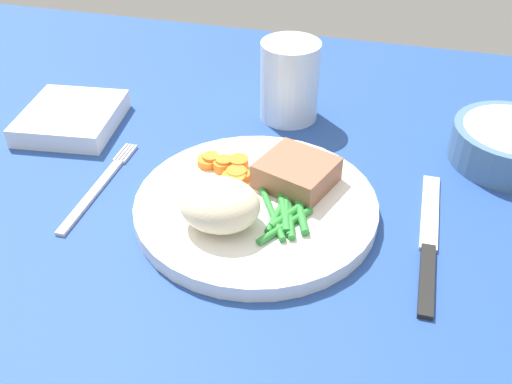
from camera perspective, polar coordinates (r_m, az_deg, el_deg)
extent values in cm
cube|color=#234793|center=(62.14, -1.54, -1.16)|extent=(120.00, 90.00, 2.00)
cylinder|color=white|center=(58.90, 0.00, -1.40)|extent=(24.45, 24.45, 1.60)
cube|color=#936047|center=(60.06, 4.00, 1.91)|extent=(8.93, 8.69, 2.68)
ellipsoid|color=beige|center=(54.20, -3.45, -1.27)|extent=(7.65, 6.65, 4.56)
cylinder|color=orange|center=(63.43, -4.72, 2.98)|extent=(2.32, 2.32, 0.83)
cylinder|color=orange|center=(62.58, -3.13, 2.79)|extent=(1.81, 1.81, 1.28)
cylinder|color=orange|center=(62.42, -3.35, 2.54)|extent=(1.86, 1.86, 1.03)
cylinder|color=orange|center=(61.03, -1.76, 1.59)|extent=(1.81, 1.81, 0.86)
cylinder|color=orange|center=(60.36, -2.21, 1.24)|extent=(2.49, 2.49, 1.05)
cylinder|color=orange|center=(61.05, -1.92, 1.75)|extent=(2.14, 2.14, 1.13)
cylinder|color=orange|center=(62.59, -1.71, 2.83)|extent=(2.16, 2.16, 1.26)
cylinder|color=orange|center=(63.42, -4.42, 3.18)|extent=(1.81, 1.81, 1.16)
cylinder|color=#2D8C38|center=(56.40, 2.74, -1.91)|extent=(2.77, 6.08, 0.81)
cylinder|color=#2D8C38|center=(56.73, 3.99, -1.69)|extent=(4.26, 6.90, 0.82)
cylinder|color=#2D8C38|center=(56.69, 2.33, -1.75)|extent=(1.36, 7.04, 0.68)
cylinder|color=#2D8C38|center=(56.33, 1.57, -2.03)|extent=(4.40, 7.44, 0.66)
cylinder|color=#2D8C38|center=(56.24, 2.93, -2.18)|extent=(2.58, 6.06, 0.61)
cylinder|color=#2D8C38|center=(56.78, 3.24, -1.69)|extent=(3.03, 8.34, 0.69)
cylinder|color=#2D8C38|center=(57.13, 2.99, -1.33)|extent=(2.48, 7.92, 0.81)
cylinder|color=#2D8C38|center=(54.87, 2.89, -3.29)|extent=(4.31, 6.29, 0.70)
cylinder|color=#2D8C38|center=(56.71, 4.32, -1.72)|extent=(3.15, 6.85, 0.82)
cube|color=silver|center=(63.70, -15.79, -0.33)|extent=(1.00, 13.00, 0.40)
cube|color=silver|center=(69.77, -13.09, 3.76)|extent=(0.24, 3.60, 0.40)
cube|color=silver|center=(69.60, -12.80, 3.72)|extent=(0.24, 3.60, 0.40)
cube|color=silver|center=(69.43, -12.50, 3.67)|extent=(0.24, 3.60, 0.40)
cube|color=silver|center=(69.26, -12.21, 3.63)|extent=(0.24, 3.60, 0.40)
cube|color=black|center=(54.22, 16.35, -8.26)|extent=(1.30, 9.00, 0.64)
cube|color=silver|center=(61.81, 16.64, -1.81)|extent=(1.70, 12.00, 0.40)
cylinder|color=silver|center=(73.47, 3.31, 10.80)|extent=(7.32, 7.32, 9.93)
cylinder|color=silver|center=(74.39, 3.25, 9.40)|extent=(6.74, 6.74, 5.88)
cylinder|color=#4C7299|center=(71.74, 23.60, 4.24)|extent=(13.04, 13.04, 4.27)
cylinder|color=beige|center=(71.27, 23.79, 4.88)|extent=(11.09, 11.09, 2.35)
cube|color=white|center=(76.45, -17.60, 6.94)|extent=(12.54, 13.33, 2.35)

